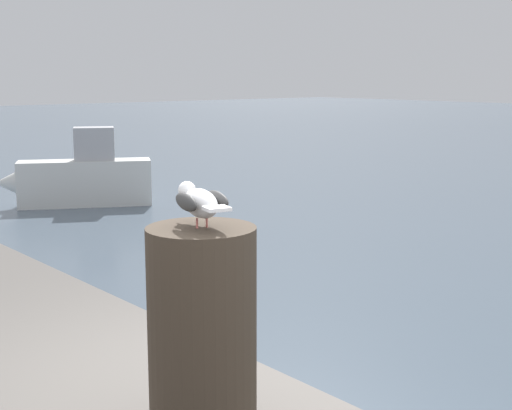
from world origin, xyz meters
TOP-DOWN VIEW (x-y plane):
  - mooring_post at (0.01, -0.60)m, footprint 0.39×0.39m
  - seagull at (0.01, -0.60)m, footprint 0.39×0.19m
  - boat_white at (-11.45, 4.61)m, footprint 2.00×3.00m

SIDE VIEW (x-z plane):
  - boat_white at x=-11.45m, z-range -0.23..1.35m
  - mooring_post at x=0.01m, z-range 1.32..2.09m
  - seagull at x=0.01m, z-range 2.11..2.25m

